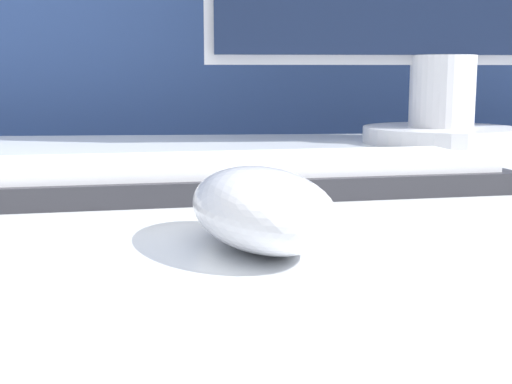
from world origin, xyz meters
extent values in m
cube|color=navy|center=(0.00, 0.69, 0.68)|extent=(5.00, 0.03, 1.35)
ellipsoid|color=white|center=(-0.01, -0.12, 0.72)|extent=(0.09, 0.14, 0.04)
cube|color=#28282D|center=(-0.04, 0.06, 0.71)|extent=(0.47, 0.19, 0.02)
cube|color=silver|center=(-0.04, 0.06, 0.72)|extent=(0.44, 0.17, 0.01)
cylinder|color=silver|center=(0.26, 0.41, 0.71)|extent=(0.20, 0.20, 0.02)
cylinder|color=silver|center=(0.26, 0.41, 0.77)|extent=(0.08, 0.08, 0.09)
camera|label=1|loc=(-0.03, -0.48, 0.79)|focal=50.00mm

